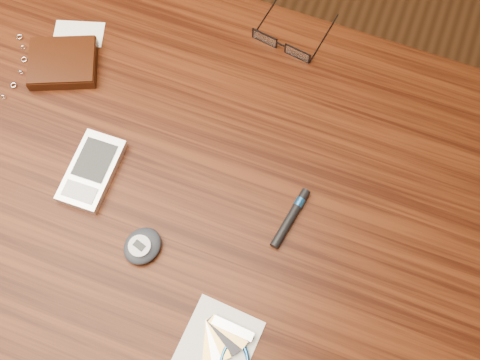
{
  "coord_description": "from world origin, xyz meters",
  "views": [
    {
      "loc": [
        0.15,
        -0.27,
        1.58
      ],
      "look_at": [
        0.04,
        0.03,
        0.76
      ],
      "focal_mm": 45.0,
      "sensor_mm": 36.0,
      "label": 1
    }
  ],
  "objects_px": {
    "pedometer": "(142,246)",
    "notepad_keys": "(226,353)",
    "eyeglasses": "(283,43)",
    "pda_phone": "(92,171)",
    "desk": "(210,214)",
    "wallet_and_card": "(63,62)"
  },
  "relations": [
    {
      "from": "pda_phone",
      "to": "eyeglasses",
      "type": "bearing_deg",
      "value": 58.26
    },
    {
      "from": "eyeglasses",
      "to": "pda_phone",
      "type": "bearing_deg",
      "value": -121.74
    },
    {
      "from": "desk",
      "to": "pda_phone",
      "type": "bearing_deg",
      "value": -169.66
    },
    {
      "from": "pedometer",
      "to": "eyeglasses",
      "type": "bearing_deg",
      "value": 79.21
    },
    {
      "from": "wallet_and_card",
      "to": "eyeglasses",
      "type": "height_order",
      "value": "same"
    },
    {
      "from": "pedometer",
      "to": "notepad_keys",
      "type": "height_order",
      "value": "pedometer"
    },
    {
      "from": "desk",
      "to": "wallet_and_card",
      "type": "xyz_separation_m",
      "value": [
        -0.29,
        0.12,
        0.11
      ]
    },
    {
      "from": "wallet_and_card",
      "to": "notepad_keys",
      "type": "distance_m",
      "value": 0.51
    },
    {
      "from": "pedometer",
      "to": "wallet_and_card",
      "type": "bearing_deg",
      "value": 136.27
    },
    {
      "from": "pda_phone",
      "to": "pedometer",
      "type": "height_order",
      "value": "pedometer"
    },
    {
      "from": "desk",
      "to": "pedometer",
      "type": "height_order",
      "value": "pedometer"
    },
    {
      "from": "desk",
      "to": "pda_phone",
      "type": "height_order",
      "value": "pda_phone"
    },
    {
      "from": "pedometer",
      "to": "notepad_keys",
      "type": "xyz_separation_m",
      "value": [
        0.16,
        -0.09,
        -0.01
      ]
    },
    {
      "from": "notepad_keys",
      "to": "wallet_and_card",
      "type": "bearing_deg",
      "value": 141.26
    },
    {
      "from": "eyeglasses",
      "to": "notepad_keys",
      "type": "bearing_deg",
      "value": -79.51
    },
    {
      "from": "desk",
      "to": "eyeglasses",
      "type": "bearing_deg",
      "value": 85.69
    },
    {
      "from": "wallet_and_card",
      "to": "desk",
      "type": "bearing_deg",
      "value": -22.31
    },
    {
      "from": "desk",
      "to": "wallet_and_card",
      "type": "height_order",
      "value": "wallet_and_card"
    },
    {
      "from": "desk",
      "to": "pda_phone",
      "type": "distance_m",
      "value": 0.2
    },
    {
      "from": "pda_phone",
      "to": "desk",
      "type": "bearing_deg",
      "value": 10.34
    },
    {
      "from": "desk",
      "to": "eyeglasses",
      "type": "xyz_separation_m",
      "value": [
        0.02,
        0.28,
        0.11
      ]
    },
    {
      "from": "wallet_and_card",
      "to": "pda_phone",
      "type": "bearing_deg",
      "value": -50.88
    }
  ]
}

